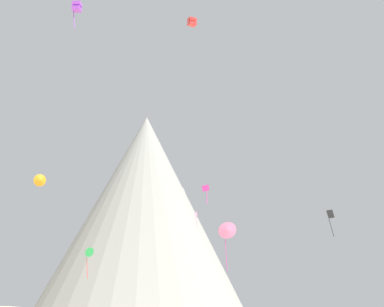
# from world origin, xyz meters

# --- Properties ---
(rock_massif) EXTENTS (71.24, 71.24, 57.66)m
(rock_massif) POSITION_xyz_m (-14.32, 106.75, 26.39)
(rock_massif) COLOR gray
(rock_massif) RESTS_ON ground_plane
(kite_green_low) EXTENTS (1.57, 0.99, 4.60)m
(kite_green_low) POSITION_xyz_m (-14.52, 43.53, 9.82)
(kite_green_low) COLOR green
(kite_pink_mid) EXTENTS (0.49, 1.25, 2.84)m
(kite_pink_mid) POSITION_xyz_m (1.42, 53.39, 17.31)
(kite_pink_mid) COLOR pink
(kite_red_high) EXTENTS (1.25, 1.28, 1.20)m
(kite_red_high) POSITION_xyz_m (1.61, 22.34, 36.03)
(kite_red_high) COLOR red
(kite_rainbow_low) EXTENTS (2.73, 1.65, 6.92)m
(kite_rainbow_low) POSITION_xyz_m (6.11, 37.58, 12.26)
(kite_rainbow_low) COLOR #E5668C
(kite_violet_high) EXTENTS (1.00, 1.04, 3.68)m
(kite_violet_high) POSITION_xyz_m (-12.02, 18.92, 36.08)
(kite_violet_high) COLOR purple
(kite_orange_mid) EXTENTS (1.90, 1.58, 1.85)m
(kite_orange_mid) POSITION_xyz_m (-21.50, 38.59, 19.97)
(kite_orange_mid) COLOR orange
(kite_magenta_mid) EXTENTS (1.01, 0.30, 2.46)m
(kite_magenta_mid) POSITION_xyz_m (3.17, 28.88, 15.99)
(kite_magenta_mid) COLOR #D1339E
(kite_black_mid) EXTENTS (1.09, 0.49, 4.08)m
(kite_black_mid) POSITION_xyz_m (21.57, 40.83, 14.67)
(kite_black_mid) COLOR black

